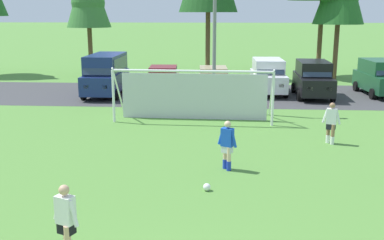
{
  "coord_description": "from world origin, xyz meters",
  "views": [
    {
      "loc": [
        1.09,
        -6.17,
        5.05
      ],
      "look_at": [
        0.1,
        8.45,
        1.59
      ],
      "focal_mm": 43.01,
      "sensor_mm": 36.0,
      "label": 1
    }
  ],
  "objects_px": {
    "parked_car_slot_center": "(268,76)",
    "player_winger_left": "(66,222)",
    "soccer_goal": "(193,93)",
    "parked_car_slot_far_left": "(106,74)",
    "street_lamp": "(218,31)",
    "player_striker_near": "(331,123)",
    "player_midfield_center": "(227,145)",
    "parked_car_slot_center_right": "(313,79)",
    "parked_car_slot_left": "(163,80)",
    "parked_car_slot_right": "(380,77)",
    "parked_car_slot_center_left": "(213,81)",
    "soccer_ball": "(207,187)"
  },
  "relations": [
    {
      "from": "soccer_ball",
      "to": "parked_car_slot_right",
      "type": "relative_size",
      "value": 0.05
    },
    {
      "from": "soccer_ball",
      "to": "parked_car_slot_far_left",
      "type": "bearing_deg",
      "value": 114.01
    },
    {
      "from": "parked_car_slot_right",
      "to": "parked_car_slot_center_left",
      "type": "bearing_deg",
      "value": -176.09
    },
    {
      "from": "parked_car_slot_center_left",
      "to": "street_lamp",
      "type": "height_order",
      "value": "street_lamp"
    },
    {
      "from": "player_winger_left",
      "to": "street_lamp",
      "type": "distance_m",
      "value": 15.55
    },
    {
      "from": "player_midfield_center",
      "to": "player_winger_left",
      "type": "height_order",
      "value": "same"
    },
    {
      "from": "parked_car_slot_center_right",
      "to": "street_lamp",
      "type": "bearing_deg",
      "value": -141.7
    },
    {
      "from": "player_midfield_center",
      "to": "parked_car_slot_right",
      "type": "relative_size",
      "value": 0.35
    },
    {
      "from": "soccer_goal",
      "to": "parked_car_slot_center_right",
      "type": "height_order",
      "value": "soccer_goal"
    },
    {
      "from": "parked_car_slot_left",
      "to": "street_lamp",
      "type": "xyz_separation_m",
      "value": [
        3.44,
        -4.93,
        3.23
      ]
    },
    {
      "from": "player_striker_near",
      "to": "parked_car_slot_center_right",
      "type": "bearing_deg",
      "value": 83.31
    },
    {
      "from": "player_winger_left",
      "to": "parked_car_slot_left",
      "type": "bearing_deg",
      "value": 91.55
    },
    {
      "from": "player_striker_near",
      "to": "parked_car_slot_left",
      "type": "xyz_separation_m",
      "value": [
        -7.96,
        10.7,
        0.05
      ]
    },
    {
      "from": "street_lamp",
      "to": "player_striker_near",
      "type": "bearing_deg",
      "value": -51.94
    },
    {
      "from": "soccer_goal",
      "to": "parked_car_slot_center",
      "type": "relative_size",
      "value": 1.61
    },
    {
      "from": "soccer_ball",
      "to": "player_winger_left",
      "type": "height_order",
      "value": "player_winger_left"
    },
    {
      "from": "parked_car_slot_left",
      "to": "parked_car_slot_far_left",
      "type": "bearing_deg",
      "value": -167.5
    },
    {
      "from": "parked_car_slot_center_right",
      "to": "parked_car_slot_right",
      "type": "distance_m",
      "value": 4.39
    },
    {
      "from": "parked_car_slot_far_left",
      "to": "street_lamp",
      "type": "height_order",
      "value": "street_lamp"
    },
    {
      "from": "player_winger_left",
      "to": "parked_car_slot_left",
      "type": "xyz_separation_m",
      "value": [
        -0.54,
        19.85,
        0.05
      ]
    },
    {
      "from": "player_striker_near",
      "to": "parked_car_slot_center_right",
      "type": "height_order",
      "value": "parked_car_slot_center_right"
    },
    {
      "from": "soccer_goal",
      "to": "player_winger_left",
      "type": "distance_m",
      "value": 12.98
    },
    {
      "from": "soccer_goal",
      "to": "parked_car_slot_far_left",
      "type": "xyz_separation_m",
      "value": [
        -5.78,
        6.24,
        0.05
      ]
    },
    {
      "from": "parked_car_slot_right",
      "to": "player_winger_left",
      "type": "bearing_deg",
      "value": -122.31
    },
    {
      "from": "soccer_ball",
      "to": "parked_car_slot_left",
      "type": "bearing_deg",
      "value": 101.75
    },
    {
      "from": "soccer_ball",
      "to": "player_striker_near",
      "type": "distance_m",
      "value": 7.02
    },
    {
      "from": "parked_car_slot_far_left",
      "to": "parked_car_slot_left",
      "type": "relative_size",
      "value": 1.12
    },
    {
      "from": "parked_car_slot_center_left",
      "to": "parked_car_slot_right",
      "type": "distance_m",
      "value": 10.33
    },
    {
      "from": "parked_car_slot_center",
      "to": "player_winger_left",
      "type": "bearing_deg",
      "value": -106.4
    },
    {
      "from": "parked_car_slot_center",
      "to": "parked_car_slot_right",
      "type": "distance_m",
      "value": 6.88
    },
    {
      "from": "soccer_ball",
      "to": "street_lamp",
      "type": "xyz_separation_m",
      "value": [
        0.13,
        10.98,
        3.99
      ]
    },
    {
      "from": "parked_car_slot_center_right",
      "to": "parked_car_slot_far_left",
      "type": "bearing_deg",
      "value": -178.39
    },
    {
      "from": "soccer_goal",
      "to": "player_midfield_center",
      "type": "relative_size",
      "value": 4.56
    },
    {
      "from": "soccer_ball",
      "to": "soccer_goal",
      "type": "bearing_deg",
      "value": 96.16
    },
    {
      "from": "parked_car_slot_right",
      "to": "parked_car_slot_far_left",
      "type": "bearing_deg",
      "value": -175.52
    },
    {
      "from": "soccer_goal",
      "to": "street_lamp",
      "type": "bearing_deg",
      "value": 62.23
    },
    {
      "from": "parked_car_slot_far_left",
      "to": "street_lamp",
      "type": "relative_size",
      "value": 0.61
    },
    {
      "from": "parked_car_slot_far_left",
      "to": "player_striker_near",
      "type": "bearing_deg",
      "value": -41.1
    },
    {
      "from": "parked_car_slot_left",
      "to": "parked_car_slot_right",
      "type": "distance_m",
      "value": 13.46
    },
    {
      "from": "soccer_goal",
      "to": "parked_car_slot_center_left",
      "type": "distance_m",
      "value": 6.92
    },
    {
      "from": "parked_car_slot_right",
      "to": "soccer_goal",
      "type": "bearing_deg",
      "value": -145.73
    },
    {
      "from": "player_striker_near",
      "to": "player_midfield_center",
      "type": "height_order",
      "value": "same"
    },
    {
      "from": "parked_car_slot_far_left",
      "to": "parked_car_slot_center_right",
      "type": "distance_m",
      "value": 12.61
    },
    {
      "from": "parked_car_slot_center",
      "to": "parked_car_slot_center_right",
      "type": "relative_size",
      "value": 1.0
    },
    {
      "from": "soccer_ball",
      "to": "player_winger_left",
      "type": "xyz_separation_m",
      "value": [
        -2.77,
        -3.94,
        0.71
      ]
    },
    {
      "from": "parked_car_slot_far_left",
      "to": "parked_car_slot_center",
      "type": "height_order",
      "value": "parked_car_slot_far_left"
    },
    {
      "from": "parked_car_slot_center",
      "to": "parked_car_slot_far_left",
      "type": "bearing_deg",
      "value": -172.12
    },
    {
      "from": "soccer_ball",
      "to": "player_midfield_center",
      "type": "relative_size",
      "value": 0.13
    },
    {
      "from": "player_winger_left",
      "to": "parked_car_slot_left",
      "type": "relative_size",
      "value": 0.38
    },
    {
      "from": "player_midfield_center",
      "to": "parked_car_slot_center",
      "type": "bearing_deg",
      "value": 79.69
    }
  ]
}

